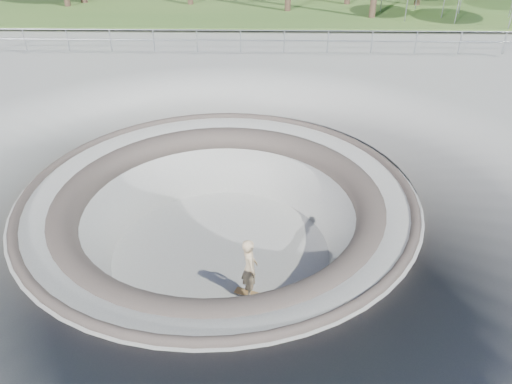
% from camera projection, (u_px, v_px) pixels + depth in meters
% --- Properties ---
extents(ground, '(180.00, 180.00, 0.00)m').
position_uv_depth(ground, '(219.00, 192.00, 13.03)').
color(ground, '#A4A49F').
rests_on(ground, ground).
extents(skate_bowl, '(14.00, 14.00, 4.10)m').
position_uv_depth(skate_bowl, '(221.00, 248.00, 14.00)').
color(skate_bowl, '#A4A49F').
rests_on(skate_bowl, ground).
extents(distant_hills, '(103.20, 45.00, 28.60)m').
position_uv_depth(distant_hills, '(287.00, 6.00, 65.15)').
color(distant_hills, olive).
rests_on(distant_hills, ground).
extents(safety_railing, '(25.00, 0.06, 1.03)m').
position_uv_depth(safety_railing, '(241.00, 41.00, 22.84)').
color(safety_railing, gray).
rests_on(safety_railing, ground).
extents(skateboard, '(0.80, 0.48, 0.08)m').
position_uv_depth(skateboard, '(250.00, 294.00, 12.44)').
color(skateboard, olive).
rests_on(skateboard, ground).
extents(skater, '(0.53, 0.68, 1.64)m').
position_uv_depth(skater, '(250.00, 268.00, 12.00)').
color(skater, tan).
rests_on(skater, skateboard).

